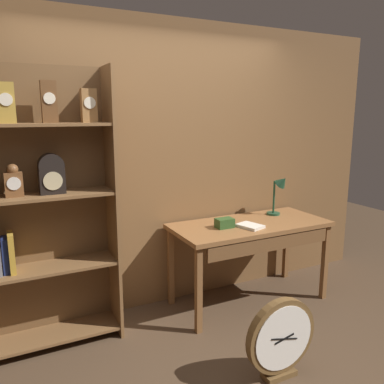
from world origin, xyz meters
TOP-DOWN VIEW (x-y plane):
  - ground_plane at (0.00, 0.00)m, footprint 10.00×10.00m
  - back_wood_panel at (0.00, 1.35)m, footprint 4.80×0.05m
  - bookshelf at (-1.14, 1.07)m, footprint 1.12×0.32m
  - workbench at (0.73, 0.93)m, footprint 1.48×0.67m
  - desk_lamp at (1.16, 1.08)m, footprint 0.21×0.21m
  - toolbox_small at (0.44, 0.94)m, footprint 0.16×0.11m
  - open_repair_manual at (0.65, 0.84)m, footprint 0.22×0.26m
  - round_clock_large at (0.28, -0.07)m, footprint 0.54×0.11m

SIDE VIEW (x-z plane):
  - ground_plane at x=0.00m, z-range 0.00..0.00m
  - round_clock_large at x=0.28m, z-range 0.00..0.58m
  - workbench at x=0.73m, z-range 0.31..1.09m
  - open_repair_manual at x=0.65m, z-range 0.78..0.80m
  - toolbox_small at x=0.44m, z-range 0.78..0.86m
  - desk_lamp at x=1.16m, z-range 0.84..1.25m
  - bookshelf at x=-1.14m, z-range 0.03..2.16m
  - back_wood_panel at x=0.00m, z-range 0.00..2.60m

